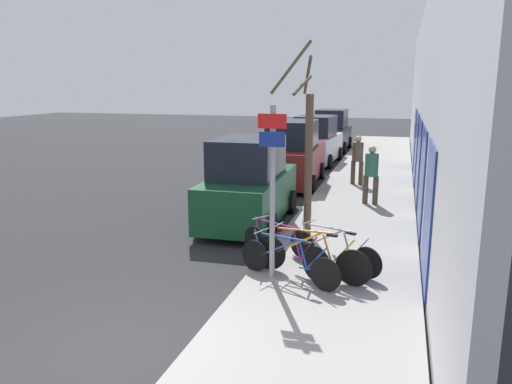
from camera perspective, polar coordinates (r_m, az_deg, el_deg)
name	(u,v)px	position (r m, az deg, el deg)	size (l,w,h in m)	color
ground_plane	(289,192)	(17.52, 3.75, 0.01)	(80.00, 80.00, 0.00)	#28282B
sidewalk_curb	(370,179)	(19.89, 12.87, 1.41)	(3.20, 32.00, 0.15)	gray
building_facade	(423,98)	(19.46, 18.51, 10.17)	(0.23, 32.00, 6.50)	#BCBCC1
signpost	(272,186)	(9.00, 1.88, 0.72)	(0.52, 0.12, 3.20)	#939399
bicycle_0	(288,261)	(9.26, 3.72, -7.93)	(2.05, 0.88, 0.85)	black
bicycle_1	(310,257)	(9.44, 6.17, -7.39)	(2.32, 0.66, 0.94)	black
bicycle_2	(284,249)	(9.82, 3.19, -6.58)	(2.02, 1.34, 0.92)	black
bicycle_3	(333,250)	(9.97, 8.82, -6.61)	(1.93, 1.03, 0.84)	black
parked_car_0	(249,186)	(13.34, -0.81, 0.74)	(2.11, 4.41, 2.34)	#144728
parked_car_1	(293,156)	(18.64, 4.25, 4.11)	(2.17, 4.58, 2.40)	maroon
parked_car_2	(316,142)	(23.85, 6.88, 5.68)	(2.16, 4.36, 2.25)	#B2B7BC
parked_car_3	(332,132)	(28.82, 8.65, 6.79)	(1.98, 4.46, 2.31)	black
pedestrian_near	(371,171)	(15.30, 13.05, 2.40)	(0.46, 0.39, 1.78)	#4C3D2D
pedestrian_far	(358,157)	(18.26, 11.54, 3.99)	(0.45, 0.39, 1.76)	#4C3D2D
street_tree	(307,152)	(11.71, 5.87, 4.55)	(1.02, 2.14, 4.53)	brown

